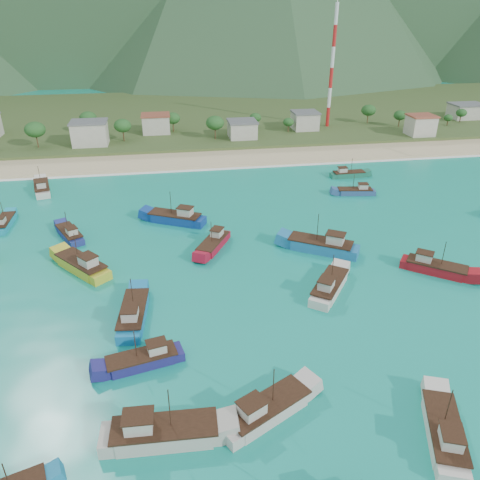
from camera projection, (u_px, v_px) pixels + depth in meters
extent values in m
plane|color=#0C8974|center=(225.00, 312.00, 72.18)|extent=(600.00, 600.00, 0.00)
cube|color=beige|center=(191.00, 160.00, 141.68)|extent=(400.00, 18.00, 1.20)
cube|color=#385123|center=(181.00, 117.00, 195.35)|extent=(400.00, 110.00, 2.40)
cube|color=white|center=(193.00, 170.00, 133.33)|extent=(400.00, 2.50, 0.08)
cube|color=beige|center=(90.00, 134.00, 149.82)|extent=(10.85, 8.42, 7.09)
cube|color=beige|center=(156.00, 124.00, 163.80)|extent=(9.31, 7.77, 6.02)
cube|color=beige|center=(242.00, 130.00, 158.40)|extent=(9.01, 9.09, 5.22)
cube|color=beige|center=(305.00, 121.00, 168.70)|extent=(8.63, 8.32, 5.81)
cube|color=beige|center=(420.00, 126.00, 161.09)|extent=(8.35, 7.43, 6.35)
cube|color=beige|center=(466.00, 112.00, 184.93)|extent=(12.17, 8.71, 5.22)
cylinder|color=red|center=(328.00, 117.00, 172.52)|extent=(1.20, 1.20, 6.87)
cylinder|color=white|center=(329.00, 98.00, 169.41)|extent=(1.20, 1.20, 6.87)
cylinder|color=red|center=(331.00, 78.00, 166.29)|extent=(1.20, 1.20, 6.87)
cylinder|color=white|center=(333.00, 57.00, 163.18)|extent=(1.20, 1.20, 6.87)
cylinder|color=red|center=(335.00, 36.00, 160.06)|extent=(1.20, 1.20, 6.87)
cylinder|color=white|center=(336.00, 13.00, 156.95)|extent=(1.20, 1.20, 6.87)
cube|color=beige|center=(268.00, 411.00, 53.80)|extent=(12.03, 8.66, 2.14)
cube|color=beige|center=(252.00, 409.00, 51.60)|extent=(3.38, 3.17, 1.74)
cylinder|color=#382114|center=(273.00, 386.00, 52.58)|extent=(0.12, 0.12, 4.82)
cube|color=navy|center=(355.00, 192.00, 116.33)|extent=(9.73, 4.21, 1.71)
cube|color=beige|center=(363.00, 187.00, 115.64)|extent=(2.38, 2.03, 1.39)
cylinder|color=#382114|center=(354.00, 182.00, 115.07)|extent=(0.12, 0.12, 3.85)
cube|color=#18664E|center=(349.00, 175.00, 127.92)|extent=(9.60, 2.94, 1.74)
cube|color=beige|center=(343.00, 170.00, 126.90)|extent=(2.19, 1.78, 1.41)
cylinder|color=#382114|center=(352.00, 165.00, 126.73)|extent=(0.12, 0.12, 3.91)
cube|color=#1271AA|center=(134.00, 315.00, 70.36)|extent=(4.66, 12.20, 2.17)
cube|color=beige|center=(130.00, 314.00, 67.30)|extent=(2.43, 2.91, 1.76)
cylinder|color=#382114|center=(132.00, 293.00, 69.37)|extent=(0.12, 0.12, 4.87)
cube|color=#B3AEA1|center=(165.00, 435.00, 50.72)|extent=(13.03, 4.36, 2.34)
cube|color=beige|center=(139.00, 423.00, 49.48)|extent=(3.03, 2.48, 1.90)
cylinder|color=#382114|center=(170.00, 409.00, 49.07)|extent=(0.12, 0.12, 5.27)
cube|color=maroon|center=(213.00, 245.00, 90.69)|extent=(7.92, 10.78, 1.93)
cube|color=beige|center=(217.00, 233.00, 91.72)|extent=(2.87, 3.05, 1.57)
cylinder|color=#382114|center=(211.00, 232.00, 88.77)|extent=(0.12, 0.12, 4.34)
cube|color=maroon|center=(436.00, 269.00, 82.44)|extent=(10.98, 9.55, 2.05)
cube|color=beige|center=(424.00, 257.00, 82.58)|extent=(3.30, 3.21, 1.67)
cylinder|color=#382114|center=(444.00, 254.00, 80.66)|extent=(0.12, 0.12, 4.62)
cube|color=gold|center=(82.00, 266.00, 83.12)|extent=(10.94, 11.98, 2.28)
cube|color=beige|center=(88.00, 261.00, 80.70)|extent=(3.60, 3.66, 1.85)
cylinder|color=#382114|center=(76.00, 247.00, 81.85)|extent=(0.12, 0.12, 5.14)
cube|color=navy|center=(175.00, 219.00, 101.32)|extent=(12.93, 9.05, 2.29)
cube|color=beige|center=(185.00, 212.00, 99.68)|extent=(3.60, 3.36, 1.86)
cylinder|color=#382114|center=(171.00, 203.00, 99.82)|extent=(0.12, 0.12, 5.16)
cube|color=beige|center=(330.00, 287.00, 77.18)|extent=(9.58, 11.39, 2.11)
cube|color=beige|center=(326.00, 284.00, 74.43)|extent=(3.27, 3.38, 1.71)
cylinder|color=#382114|center=(333.00, 268.00, 76.15)|extent=(0.12, 0.12, 4.74)
cube|color=#1C689F|center=(320.00, 247.00, 89.62)|extent=(13.62, 10.50, 2.46)
cube|color=beige|center=(335.00, 239.00, 87.67)|extent=(3.92, 3.72, 2.00)
cylinder|color=#382114|center=(318.00, 227.00, 88.07)|extent=(0.12, 0.12, 5.54)
cube|color=beige|center=(42.00, 189.00, 118.14)|extent=(6.04, 11.91, 2.08)
cube|color=beige|center=(41.00, 185.00, 115.37)|extent=(2.66, 3.03, 1.69)
cylinder|color=#382114|center=(39.00, 175.00, 117.14)|extent=(0.12, 0.12, 4.68)
cube|color=navy|center=(142.00, 362.00, 61.37)|extent=(10.68, 5.20, 1.87)
cube|color=beige|center=(157.00, 348.00, 61.30)|extent=(2.69, 2.34, 1.52)
cylinder|color=#382114|center=(135.00, 345.00, 59.81)|extent=(0.12, 0.12, 4.20)
cylinder|color=#382114|center=(6.00, 476.00, 44.03)|extent=(0.12, 0.12, 3.41)
cube|color=beige|center=(444.00, 433.00, 51.07)|extent=(7.21, 11.82, 2.07)
cube|color=beige|center=(451.00, 438.00, 48.19)|extent=(2.87, 3.16, 1.68)
cylinder|color=#382114|center=(449.00, 406.00, 50.11)|extent=(0.12, 0.12, 4.65)
cube|color=#138DAA|center=(5.00, 224.00, 99.87)|extent=(2.81, 9.50, 1.73)
cube|color=beige|center=(0.00, 221.00, 97.45)|extent=(1.74, 2.16, 1.40)
cylinder|color=#382114|center=(2.00, 211.00, 99.07)|extent=(0.12, 0.12, 3.88)
cube|color=navy|center=(70.00, 235.00, 94.97)|extent=(7.02, 10.12, 1.79)
cube|color=beige|center=(72.00, 231.00, 92.77)|extent=(2.62, 2.81, 1.46)
cylinder|color=#382114|center=(66.00, 221.00, 94.05)|extent=(0.12, 0.12, 4.03)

